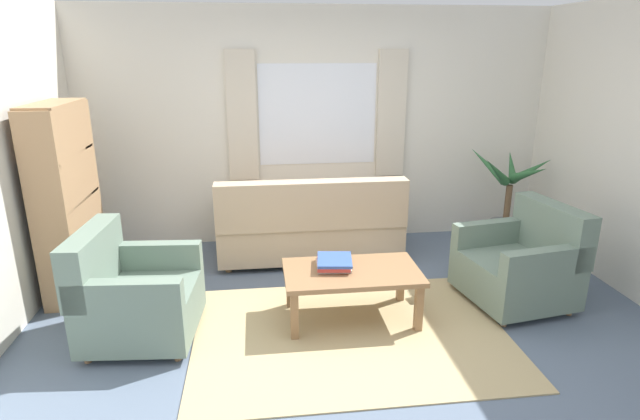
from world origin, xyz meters
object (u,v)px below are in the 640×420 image
coffee_table (352,276)px  couch (310,226)px  potted_plant (507,207)px  armchair_left (133,295)px  book_stack_on_table (334,263)px  bookshelf (73,207)px  armchair_right (522,264)px

coffee_table → couch: bearing=99.0°
couch → potted_plant: 2.24m
armchair_left → book_stack_on_table: (1.57, 0.14, 0.12)m
book_stack_on_table → bookshelf: (-2.25, 0.83, 0.31)m
couch → armchair_left: (-1.50, -1.37, -0.01)m
coffee_table → potted_plant: 2.48m
armchair_left → potted_plant: bearing=-63.7°
couch → book_stack_on_table: couch is taller
armchair_left → potted_plant: (3.74, 1.49, 0.11)m
bookshelf → couch: bearing=100.5°
armchair_right → armchair_left: bearing=-96.0°
armchair_left → potted_plant: 4.02m
armchair_left → armchair_right: bearing=-82.1°
coffee_table → bookshelf: 2.59m
armchair_right → potted_plant: 1.39m
book_stack_on_table → potted_plant: bearing=32.0°
couch → armchair_right: couch is taller
book_stack_on_table → bookshelf: size_ratio=0.20×
book_stack_on_table → bookshelf: bookshelf is taller
armchair_right → bookshelf: (-3.93, 0.77, 0.43)m
book_stack_on_table → coffee_table: bearing=-28.1°
coffee_table → bookshelf: (-2.39, 0.90, 0.40)m
armchair_left → armchair_right: 3.25m
couch → potted_plant: size_ratio=1.70×
armchair_left → coffee_table: size_ratio=0.82×
book_stack_on_table → potted_plant: size_ratio=0.31×
armchair_right → coffee_table: armchair_right is taller
armchair_right → coffee_table: 1.54m
coffee_table → bookshelf: bearing=159.3°
armchair_right → book_stack_on_table: (-1.67, -0.05, 0.12)m
armchair_right → coffee_table: (-1.53, -0.13, 0.03)m
armchair_left → book_stack_on_table: 1.58m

